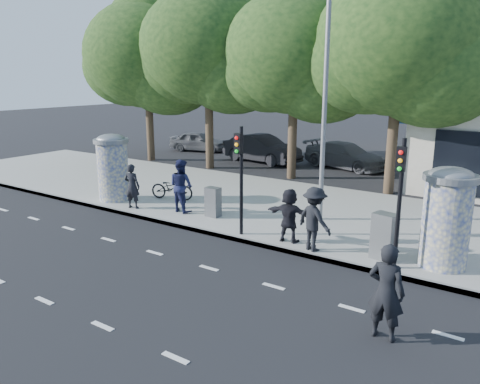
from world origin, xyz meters
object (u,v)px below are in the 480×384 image
Objects in this scene: ad_column_right at (447,215)px; car_mid at (262,149)px; ped_f at (289,215)px; ped_c at (181,186)px; ad_column_left at (113,166)px; car_right at (345,155)px; ped_b at (132,186)px; traffic_pole_near at (240,170)px; cabinet_right at (384,236)px; bicycle at (172,188)px; cabinet_left at (213,202)px; traffic_pole_far at (400,191)px; ped_d at (314,219)px; car_left at (198,141)px; street_lamp at (325,83)px; man_road at (386,292)px.

ad_column_right reaches higher than car_mid.
ped_f is 0.34× the size of car_mid.
car_mid is at bearing -66.01° from ped_c.
ad_column_left is 1.36× the size of ped_c.
ped_b is at bearing 179.17° from car_right.
traffic_pole_near is 2.64× the size of cabinet_right.
ped_b reaches higher than car_right.
bicycle is at bearing -176.52° from cabinet_right.
ad_column_left reaches higher than car_mid.
ad_column_left is 1.57× the size of ped_b.
traffic_pole_near is (6.60, -0.71, 0.69)m from ad_column_left.
cabinet_left is (1.35, 0.14, -0.45)m from ped_c.
traffic_pole_far is 9.85m from bicycle.
car_mid is at bearing -31.48° from ped_d.
traffic_pole_near is at bearing 171.25° from ped_c.
ped_f is 1.56× the size of cabinet_left.
cabinet_left is (-7.69, 0.18, -0.86)m from ad_column_right.
ped_d is 1.03× the size of bicycle.
traffic_pole_far is 8.17m from ped_c.
cabinet_left is at bearing -166.95° from car_right.
cabinet_left is (3.17, 0.83, -0.32)m from ped_b.
car_left is at bearing 133.10° from traffic_pole_near.
car_left is (-7.14, 12.78, -0.33)m from ped_b.
ad_column_left reaches higher than cabinet_left.
ped_b reaches higher than car_mid.
traffic_pole_far is at bearing -36.72° from cabinet_right.
cabinet_left is at bearing -148.05° from car_mid.
car_mid is at bearing -61.32° from ped_f.
traffic_pole_near is 4.07m from street_lamp.
street_lamp is at bearing -171.84° from ped_b.
car_left is (-16.56, 12.52, -0.13)m from cabinet_right.
ped_c is 5.80m from ped_d.
ped_d is 13.55m from car_right.
ped_f is 1.28× the size of cabinet_right.
cabinet_right is (1.87, 0.46, -0.28)m from ped_d.
ped_d is 0.96m from ped_f.
ped_c is at bearing 4.12° from ad_column_left.
ped_d is at bearing -4.09° from ad_column_left.
car_right is at bearing -89.81° from ped_c.
traffic_pole_near reaches higher than ad_column_right.
ped_d is 19.61m from car_left.
street_lamp is 7.60× the size of cabinet_left.
ped_d is (1.09, -2.78, -3.72)m from street_lamp.
ped_f is at bearing -171.81° from ad_column_right.
man_road reaches higher than car_left.
car_left is (-18.00, 12.13, -0.88)m from ad_column_right.
ped_c is 1.89m from bicycle.
ped_b is 6.63m from ped_f.
car_mid reaches higher than car_left.
ped_c is 4.85m from ped_f.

